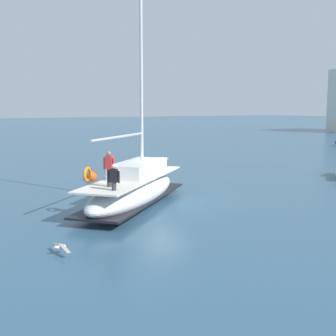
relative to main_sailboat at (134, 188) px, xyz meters
The scene contains 4 objects.
ground_plane 2.11m from the main_sailboat, 93.84° to the left, with size 400.00×400.00×0.00m, color #2D516B.
main_sailboat is the anchor object (origin of this frame).
seagull 7.79m from the main_sailboat, 45.17° to the right, with size 1.24×0.48×0.18m.
mooring_buoy 8.74m from the main_sailboat, behind, with size 0.75×0.75×0.98m.
Camera 1 is at (19.90, -11.69, 4.93)m, focal length 47.48 mm.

